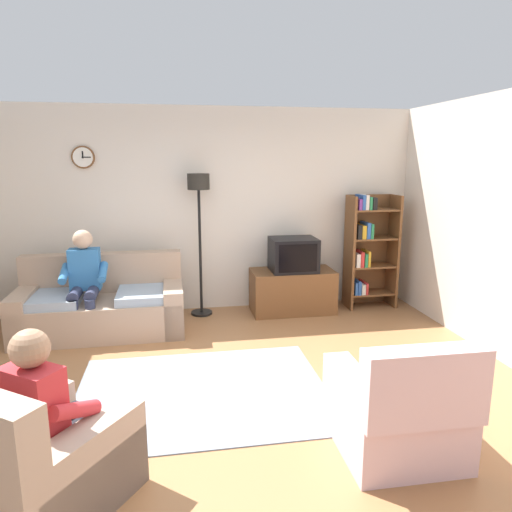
{
  "coord_description": "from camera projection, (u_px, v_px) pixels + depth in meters",
  "views": [
    {
      "loc": [
        -0.43,
        -3.6,
        2.04
      ],
      "look_at": [
        0.37,
        0.98,
        1.06
      ],
      "focal_mm": 32.6,
      "sensor_mm": 36.0,
      "label": 1
    }
  ],
  "objects": [
    {
      "name": "tv",
      "position": [
        293.0,
        255.0,
        6.13
      ],
      "size": [
        0.6,
        0.49,
        0.44
      ],
      "color": "black",
      "rests_on": "tv_stand"
    },
    {
      "name": "floor_lamp",
      "position": [
        199.0,
        205.0,
        5.91
      ],
      "size": [
        0.28,
        0.28,
        1.85
      ],
      "color": "black",
      "rests_on": "ground_plane"
    },
    {
      "name": "bookshelf",
      "position": [
        367.0,
        248.0,
        6.39
      ],
      "size": [
        0.68,
        0.36,
        1.57
      ],
      "color": "brown",
      "rests_on": "ground_plane"
    },
    {
      "name": "couch",
      "position": [
        102.0,
        307.0,
        5.51
      ],
      "size": [
        1.91,
        0.91,
        0.9
      ],
      "color": "tan",
      "rests_on": "ground_plane"
    },
    {
      "name": "armchair_near_bookshelf",
      "position": [
        397.0,
        412.0,
        3.27
      ],
      "size": [
        0.81,
        0.89,
        0.9
      ],
      "color": "beige",
      "rests_on": "ground_plane"
    },
    {
      "name": "person_on_couch",
      "position": [
        84.0,
        278.0,
        5.29
      ],
      "size": [
        0.51,
        0.54,
        1.24
      ],
      "color": "#3372B2",
      "rests_on": "ground_plane"
    },
    {
      "name": "person_in_left_armchair",
      "position": [
        49.0,
        408.0,
        2.72
      ],
      "size": [
        0.62,
        0.64,
        1.12
      ],
      "color": "red",
      "rests_on": "ground_plane"
    },
    {
      "name": "tv_stand",
      "position": [
        292.0,
        291.0,
        6.26
      ],
      "size": [
        1.1,
        0.56,
        0.57
      ],
      "color": "brown",
      "rests_on": "ground_plane"
    },
    {
      "name": "back_wall_assembly",
      "position": [
        207.0,
        210.0,
        6.25
      ],
      "size": [
        6.2,
        0.17,
        2.7
      ],
      "color": "silver",
      "rests_on": "ground_plane"
    },
    {
      "name": "area_rug",
      "position": [
        202.0,
        392.0,
        4.12
      ],
      "size": [
        2.2,
        1.7,
        0.01
      ],
      "primitive_type": "cube",
      "color": "slate",
      "rests_on": "ground_plane"
    },
    {
      "name": "ground_plane",
      "position": [
        233.0,
        402.0,
        3.96
      ],
      "size": [
        12.0,
        12.0,
        0.0
      ],
      "primitive_type": "plane",
      "color": "#9E6B42"
    },
    {
      "name": "armchair_near_window",
      "position": [
        41.0,
        464.0,
        2.71
      ],
      "size": [
        1.16,
        1.18,
        0.9
      ],
      "color": "tan",
      "rests_on": "ground_plane"
    }
  ]
}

